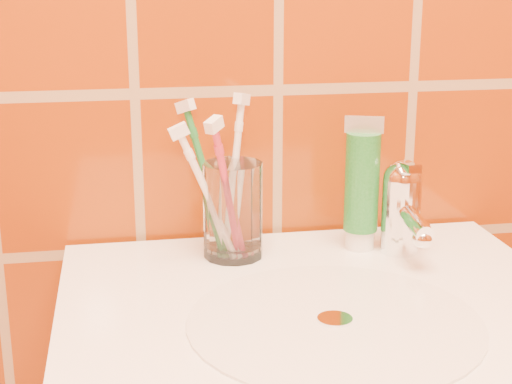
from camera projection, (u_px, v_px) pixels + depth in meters
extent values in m
cube|color=white|center=(320.00, 370.00, 0.86)|extent=(0.56, 0.46, 0.16)
cylinder|color=silver|center=(335.00, 321.00, 0.79)|extent=(0.30, 0.30, 0.00)
cylinder|color=white|center=(335.00, 320.00, 0.79)|extent=(0.04, 0.04, 0.00)
cylinder|color=white|center=(233.00, 210.00, 0.96)|extent=(0.08, 0.08, 0.12)
cylinder|color=white|center=(360.00, 239.00, 1.00)|extent=(0.04, 0.04, 0.02)
cylinder|color=#186821|center=(362.00, 182.00, 0.97)|extent=(0.04, 0.04, 0.12)
cube|color=beige|center=(364.00, 125.00, 0.95)|extent=(0.05, 0.01, 0.02)
cylinder|color=white|center=(401.00, 215.00, 0.97)|extent=(0.05, 0.05, 0.09)
sphere|color=white|center=(403.00, 179.00, 0.96)|extent=(0.05, 0.05, 0.05)
cylinder|color=white|center=(412.00, 219.00, 0.94)|extent=(0.02, 0.09, 0.03)
cube|color=white|center=(407.00, 167.00, 0.94)|extent=(0.02, 0.06, 0.01)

